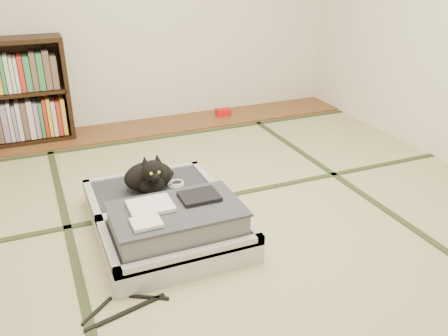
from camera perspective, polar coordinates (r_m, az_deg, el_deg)
name	(u,v)px	position (r m, az deg, el deg)	size (l,w,h in m)	color
floor	(238,226)	(3.03, 1.71, -7.03)	(4.50, 4.50, 0.00)	tan
wood_strip	(155,126)	(4.74, -8.36, 4.96)	(4.00, 0.50, 0.02)	brown
red_item	(223,112)	(4.98, -0.10, 6.74)	(0.15, 0.09, 0.07)	red
tatami_borders	(210,192)	(3.42, -1.71, -2.95)	(4.00, 4.50, 0.01)	#2D381E
suitcase	(167,218)	(2.91, -6.91, -5.97)	(0.82, 1.10, 0.32)	silver
cat	(150,177)	(3.08, -8.93, -1.03)	(0.37, 0.37, 0.30)	black
cable_coil	(176,184)	(3.19, -5.79, -1.88)	(0.11, 0.11, 0.03)	white
hanger	(124,308)	(2.45, -11.88, -16.12)	(0.43, 0.25, 0.01)	black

